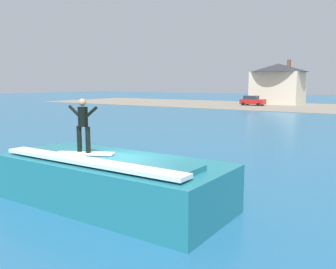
# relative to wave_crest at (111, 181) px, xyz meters

# --- Properties ---
(ground_plane) EXTENTS (260.00, 260.00, 0.00)m
(ground_plane) POSITION_rel_wave_crest_xyz_m (0.31, 0.43, -0.81)
(ground_plane) COLOR #24648E
(wave_crest) EXTENTS (7.95, 3.42, 1.73)m
(wave_crest) POSITION_rel_wave_crest_xyz_m (0.00, 0.00, 0.00)
(wave_crest) COLOR teal
(wave_crest) RESTS_ON ground_plane
(surfboard) EXTENTS (1.92, 1.26, 0.06)m
(surfboard) POSITION_rel_wave_crest_xyz_m (-0.63, -0.56, 0.95)
(surfboard) COLOR white
(surfboard) RESTS_ON wave_crest
(surfer) EXTENTS (1.29, 0.32, 1.76)m
(surfer) POSITION_rel_wave_crest_xyz_m (-0.70, -0.51, 1.96)
(surfer) COLOR black
(surfer) RESTS_ON surfboard
(car_near_shore) EXTENTS (4.37, 2.30, 1.86)m
(car_near_shore) POSITION_rel_wave_crest_xyz_m (-15.67, 54.51, 0.13)
(car_near_shore) COLOR red
(car_near_shore) RESTS_ON ground_plane
(house_with_chimney) EXTENTS (11.24, 11.24, 8.47)m
(house_with_chimney) POSITION_rel_wave_crest_xyz_m (-13.51, 62.27, 3.59)
(house_with_chimney) COLOR beige
(house_with_chimney) RESTS_ON ground_plane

